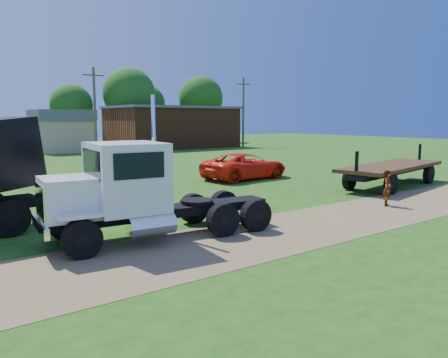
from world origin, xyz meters
TOP-DOWN VIEW (x-y plane):
  - ground at (0.00, 0.00)m, footprint 140.00×140.00m
  - dirt_track at (0.00, 0.00)m, footprint 120.00×4.20m
  - white_semi_tractor at (-5.10, 1.94)m, footprint 7.59×3.14m
  - orange_pickup at (6.57, 10.70)m, footprint 5.97×3.12m
  - flatbed_trailer at (11.22, 3.53)m, footprint 8.81×3.97m
  - spectator_a at (6.07, 0.38)m, footprint 0.67×0.58m
  - spectator_b at (-2.75, 7.85)m, footprint 0.93×0.81m
  - brick_building at (18.00, 40.00)m, footprint 15.40×10.40m
  - tan_shed at (4.00, 40.00)m, footprint 6.20×5.40m
  - utility_poles at (6.00, 35.00)m, footprint 42.20×0.28m
  - tree_row at (4.04, 48.86)m, footprint 59.42×15.90m

SIDE VIEW (x-z plane):
  - ground at x=0.00m, z-range 0.00..0.00m
  - dirt_track at x=0.00m, z-range 0.00..0.01m
  - spectator_a at x=6.07m, z-range 0.00..1.55m
  - orange_pickup at x=6.57m, z-range 0.00..1.61m
  - spectator_b at x=-2.75m, z-range 0.00..1.64m
  - flatbed_trailer at x=11.22m, z-range -0.16..2.02m
  - white_semi_tractor at x=-5.10m, z-range -0.71..3.79m
  - tan_shed at x=4.00m, z-range 0.07..4.77m
  - brick_building at x=18.00m, z-range 0.01..5.31m
  - utility_poles at x=6.00m, z-range 0.21..9.21m
  - tree_row at x=4.04m, z-range 1.21..12.28m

